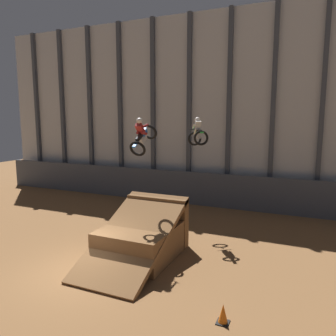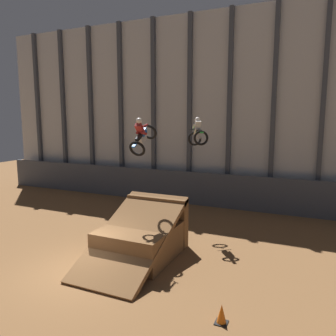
% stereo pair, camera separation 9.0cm
% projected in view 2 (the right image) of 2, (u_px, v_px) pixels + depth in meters
% --- Properties ---
extents(ground_plane, '(60.00, 60.00, 0.00)m').
position_uv_depth(ground_plane, '(79.00, 272.00, 12.56)').
color(ground_plane, brown).
extents(arena_back_wall, '(32.00, 0.40, 12.76)m').
position_uv_depth(arena_back_wall, '(190.00, 110.00, 22.59)').
color(arena_back_wall, silver).
rests_on(arena_back_wall, ground_plane).
extents(lower_barrier, '(31.36, 0.20, 2.24)m').
position_uv_depth(lower_barrier, '(184.00, 187.00, 22.46)').
color(lower_barrier, '#474C56').
rests_on(lower_barrier, ground_plane).
extents(dirt_ramp, '(2.92, 5.16, 2.42)m').
position_uv_depth(dirt_ramp, '(143.00, 236.00, 14.04)').
color(dirt_ramp, brown).
rests_on(dirt_ramp, ground_plane).
extents(rider_bike_left_air, '(0.81, 1.86, 1.69)m').
position_uv_depth(rider_bike_left_air, '(142.00, 136.00, 14.22)').
color(rider_bike_left_air, black).
extents(rider_bike_right_air, '(1.45, 1.72, 1.50)m').
position_uv_depth(rider_bike_right_air, '(198.00, 134.00, 16.56)').
color(rider_bike_right_air, black).
extents(traffic_cone_near_ramp, '(0.36, 0.36, 0.58)m').
position_uv_depth(traffic_cone_near_ramp, '(147.00, 224.00, 17.40)').
color(traffic_cone_near_ramp, black).
rests_on(traffic_cone_near_ramp, ground_plane).
extents(traffic_cone_arena_edge, '(0.36, 0.36, 0.58)m').
position_uv_depth(traffic_cone_arena_edge, '(222.00, 314.00, 9.36)').
color(traffic_cone_arena_edge, black).
rests_on(traffic_cone_arena_edge, ground_plane).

